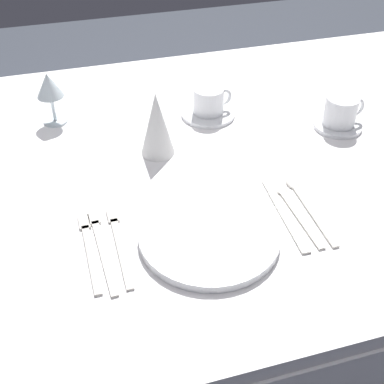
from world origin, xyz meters
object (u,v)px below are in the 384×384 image
(spoon_dessert, at_px, (305,202))
(napkin_folded, at_px, (157,124))
(fork_salad, at_px, (89,248))
(fork_outer, at_px, (119,242))
(spoon_soup, at_px, (292,206))
(fork_inner, at_px, (102,246))
(dinner_plate, at_px, (209,235))
(wine_glass_right, at_px, (49,88))
(coffee_cup_right, at_px, (341,111))
(coffee_cup_left, at_px, (209,100))
(dinner_knife, at_px, (286,216))

(spoon_dessert, height_order, napkin_folded, napkin_folded)
(fork_salad, bearing_deg, fork_outer, 0.45)
(fork_salad, relative_size, spoon_dessert, 0.95)
(spoon_soup, xyz_separation_m, napkin_folded, (-0.22, 0.27, 0.08))
(fork_inner, bearing_deg, spoon_dessert, 1.77)
(spoon_dessert, bearing_deg, fork_outer, -178.26)
(dinner_plate, bearing_deg, wine_glass_right, 116.17)
(spoon_soup, bearing_deg, wine_glass_right, 133.17)
(fork_inner, height_order, coffee_cup_right, coffee_cup_right)
(coffee_cup_right, height_order, napkin_folded, napkin_folded)
(fork_outer, relative_size, coffee_cup_right, 2.06)
(fork_salad, xyz_separation_m, coffee_cup_right, (0.66, 0.26, 0.04))
(fork_outer, xyz_separation_m, fork_salad, (-0.06, -0.00, 0.00))
(napkin_folded, bearing_deg, wine_glass_right, 137.09)
(fork_inner, relative_size, coffee_cup_left, 2.24)
(fork_salad, bearing_deg, spoon_soup, 1.11)
(dinner_plate, bearing_deg, napkin_folded, 95.52)
(fork_inner, xyz_separation_m, dinner_knife, (0.37, -0.02, 0.00))
(dinner_plate, xyz_separation_m, fork_salad, (-0.22, 0.03, -0.01))
(fork_inner, relative_size, napkin_folded, 1.47)
(napkin_folded, bearing_deg, spoon_soup, -50.28)
(fork_outer, bearing_deg, coffee_cup_right, 23.34)
(dinner_knife, relative_size, coffee_cup_left, 2.17)
(coffee_cup_left, bearing_deg, dinner_plate, -107.31)
(fork_outer, relative_size, spoon_soup, 1.05)
(spoon_soup, distance_m, spoon_dessert, 0.03)
(dinner_plate, height_order, coffee_cup_right, coffee_cup_right)
(fork_inner, bearing_deg, fork_salad, 177.89)
(spoon_soup, bearing_deg, fork_salad, -178.89)
(spoon_dessert, bearing_deg, spoon_soup, -172.43)
(fork_outer, relative_size, fork_inner, 0.95)
(coffee_cup_left, distance_m, wine_glass_right, 0.40)
(fork_outer, relative_size, fork_salad, 1.03)
(dinner_plate, height_order, napkin_folded, napkin_folded)
(coffee_cup_left, bearing_deg, wine_glass_right, 169.02)
(fork_salad, xyz_separation_m, spoon_dessert, (0.45, 0.01, 0.00))
(spoon_dessert, relative_size, coffee_cup_right, 2.09)
(fork_outer, xyz_separation_m, fork_inner, (-0.03, -0.00, 0.00))
(dinner_plate, xyz_separation_m, wine_glass_right, (-0.25, 0.51, 0.09))
(dinner_plate, relative_size, coffee_cup_left, 2.64)
(coffee_cup_right, bearing_deg, dinner_knife, -134.07)
(fork_outer, bearing_deg, dinner_plate, -11.41)
(napkin_folded, bearing_deg, coffee_cup_right, -1.65)
(coffee_cup_left, bearing_deg, fork_outer, -126.94)
(spoon_soup, relative_size, wine_glass_right, 1.54)
(dinner_plate, distance_m, coffee_cup_left, 0.46)
(spoon_soup, distance_m, wine_glass_right, 0.66)
(spoon_dessert, xyz_separation_m, napkin_folded, (-0.25, 0.26, 0.08))
(spoon_dessert, height_order, coffee_cup_left, coffee_cup_left)
(spoon_dessert, bearing_deg, wine_glass_right, 135.42)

